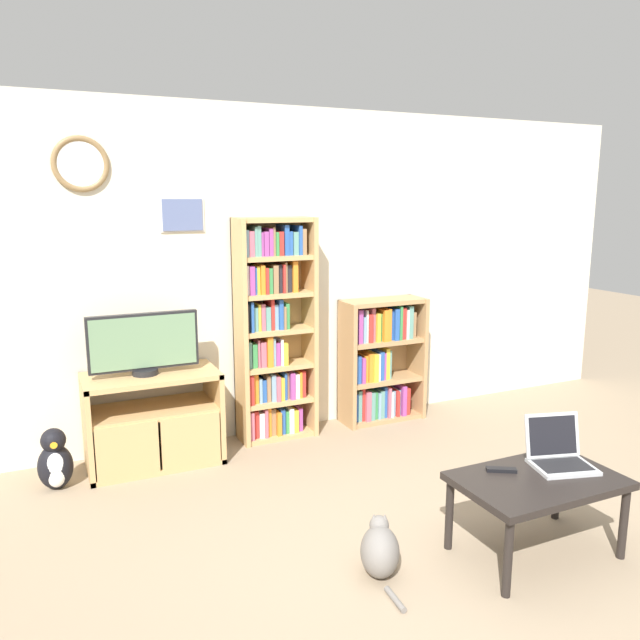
# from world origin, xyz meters

# --- Properties ---
(ground_plane) EXTENTS (18.00, 18.00, 0.00)m
(ground_plane) POSITION_xyz_m (0.00, 0.00, 0.00)
(ground_plane) COLOR gray
(wall_back) EXTENTS (6.91, 0.09, 2.60)m
(wall_back) POSITION_xyz_m (-0.01, 2.28, 1.31)
(wall_back) COLOR beige
(wall_back) RESTS_ON ground_plane
(tv_stand) EXTENTS (0.94, 0.50, 0.67)m
(tv_stand) POSITION_xyz_m (-1.06, 1.97, 0.34)
(tv_stand) COLOR tan
(tv_stand) RESTS_ON ground_plane
(television) EXTENTS (0.76, 0.18, 0.44)m
(television) POSITION_xyz_m (-1.10, 1.98, 0.90)
(television) COLOR black
(television) RESTS_ON tv_stand
(bookshelf_tall) EXTENTS (0.61, 0.28, 1.75)m
(bookshelf_tall) POSITION_xyz_m (-0.10, 2.11, 0.86)
(bookshelf_tall) COLOR tan
(bookshelf_tall) RESTS_ON ground_plane
(bookshelf_short) EXTENTS (0.73, 0.30, 1.06)m
(bookshelf_short) POSITION_xyz_m (0.87, 2.11, 0.52)
(bookshelf_short) COLOR tan
(bookshelf_short) RESTS_ON ground_plane
(coffee_table) EXTENTS (0.87, 0.55, 0.44)m
(coffee_table) POSITION_xyz_m (0.59, -0.07, 0.39)
(coffee_table) COLOR black
(coffee_table) RESTS_ON ground_plane
(laptop) EXTENTS (0.38, 0.36, 0.27)m
(laptop) POSITION_xyz_m (0.81, 0.00, 0.51)
(laptop) COLOR #B7BABC
(laptop) RESTS_ON coffee_table
(remote_near_laptop) EXTENTS (0.16, 0.12, 0.02)m
(remote_near_laptop) POSITION_xyz_m (0.46, 0.06, 0.45)
(remote_near_laptop) COLOR black
(remote_near_laptop) RESTS_ON coffee_table
(cat) EXTENTS (0.30, 0.48, 0.30)m
(cat) POSITION_xyz_m (-0.26, 0.11, 0.13)
(cat) COLOR slate
(cat) RESTS_ON ground_plane
(penguin_figurine) EXTENTS (0.22, 0.20, 0.42)m
(penguin_figurine) POSITION_xyz_m (-1.73, 1.84, 0.19)
(penguin_figurine) COLOR black
(penguin_figurine) RESTS_ON ground_plane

